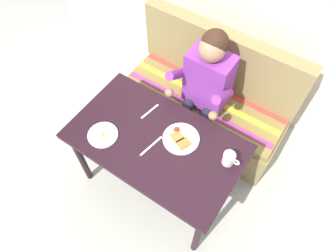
% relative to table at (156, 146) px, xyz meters
% --- Properties ---
extents(ground_plane, '(8.00, 8.00, 0.00)m').
position_rel_table_xyz_m(ground_plane, '(0.00, 0.00, -0.65)').
color(ground_plane, '#A7AA9D').
extents(table, '(1.20, 0.70, 0.73)m').
position_rel_table_xyz_m(table, '(0.00, 0.00, 0.00)').
color(table, black).
rests_on(table, ground).
extents(couch, '(1.44, 0.56, 1.00)m').
position_rel_table_xyz_m(couch, '(0.00, 0.76, -0.32)').
color(couch, olive).
rests_on(couch, ground).
extents(person, '(0.45, 0.61, 1.21)m').
position_rel_table_xyz_m(person, '(0.03, 0.59, 0.09)').
color(person, '#7B2F92').
rests_on(person, ground).
extents(plate_breakfast, '(0.25, 0.25, 0.05)m').
position_rel_table_xyz_m(plate_breakfast, '(0.14, 0.10, 0.10)').
color(plate_breakfast, white).
rests_on(plate_breakfast, table).
extents(plate_eggs, '(0.21, 0.21, 0.04)m').
position_rel_table_xyz_m(plate_eggs, '(-0.33, -0.17, 0.09)').
color(plate_eggs, white).
rests_on(plate_eggs, table).
extents(coffee_mug, '(0.12, 0.08, 0.10)m').
position_rel_table_xyz_m(coffee_mug, '(0.49, 0.13, 0.13)').
color(coffee_mug, white).
rests_on(coffee_mug, table).
extents(fork, '(0.04, 0.17, 0.00)m').
position_rel_table_xyz_m(fork, '(-0.18, 0.18, 0.08)').
color(fork, silver).
rests_on(fork, table).
extents(knife, '(0.05, 0.20, 0.00)m').
position_rel_table_xyz_m(knife, '(0.00, -0.05, 0.08)').
color(knife, silver).
rests_on(knife, table).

